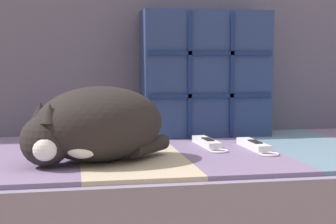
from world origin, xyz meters
TOP-DOWN VIEW (x-y plane):
  - sofa_backrest at (0.00, 0.48)m, footprint 2.05×0.14m
  - throw_pillow_quilted at (-0.36, 0.33)m, footprint 0.38×0.14m
  - sleeping_cat at (-0.71, -0.03)m, footprint 0.36×0.30m
  - game_remote_near at (-0.29, 0.07)m, footprint 0.05×0.20m
  - game_remote_far at (-0.40, 0.13)m, footprint 0.06×0.20m

SIDE VIEW (x-z plane):
  - game_remote_far at x=-0.40m, z-range 0.43..0.45m
  - game_remote_near at x=-0.29m, z-range 0.43..0.45m
  - sleeping_cat at x=-0.71m, z-range 0.43..0.60m
  - throw_pillow_quilted at x=-0.36m, z-range 0.43..0.81m
  - sofa_backrest at x=0.00m, z-range 0.43..0.90m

